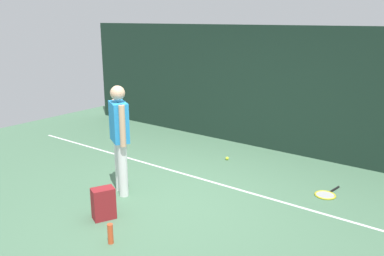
% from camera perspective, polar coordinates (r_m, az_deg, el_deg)
% --- Properties ---
extents(ground_plane, '(12.00, 12.00, 0.00)m').
position_cam_1_polar(ground_plane, '(6.36, -2.20, -9.49)').
color(ground_plane, '#4C7556').
extents(back_fence, '(10.00, 0.10, 2.52)m').
position_cam_1_polar(back_fence, '(8.43, 10.77, 5.44)').
color(back_fence, '#192D23').
rests_on(back_fence, ground).
extents(court_line, '(9.00, 0.05, 0.00)m').
position_cam_1_polar(court_line, '(6.93, 1.91, -7.32)').
color(court_line, white).
rests_on(court_line, ground).
extents(tennis_player, '(0.47, 0.39, 1.70)m').
position_cam_1_polar(tennis_player, '(6.23, -10.15, -0.78)').
color(tennis_player, white).
rests_on(tennis_player, ground).
extents(tennis_racket, '(0.37, 0.63, 0.03)m').
position_cam_1_polar(tennis_racket, '(6.70, 18.33, -8.86)').
color(tennis_racket, black).
rests_on(tennis_racket, ground).
extents(backpack, '(0.36, 0.36, 0.44)m').
position_cam_1_polar(backpack, '(5.76, -12.37, -10.33)').
color(backpack, maroon).
rests_on(backpack, ground).
extents(tennis_ball_near_player, '(0.07, 0.07, 0.07)m').
position_cam_1_polar(tennis_ball_near_player, '(7.89, 4.96, -4.27)').
color(tennis_ball_near_player, '#CCE033').
rests_on(tennis_ball_near_player, ground).
extents(water_bottle, '(0.07, 0.07, 0.26)m').
position_cam_1_polar(water_bottle, '(5.18, -11.39, -14.36)').
color(water_bottle, '#D84C26').
rests_on(water_bottle, ground).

